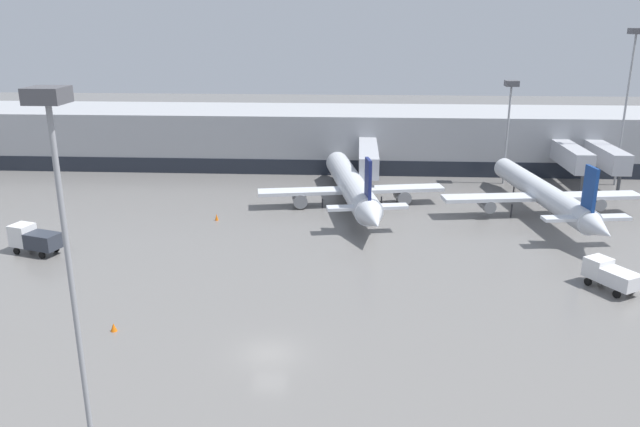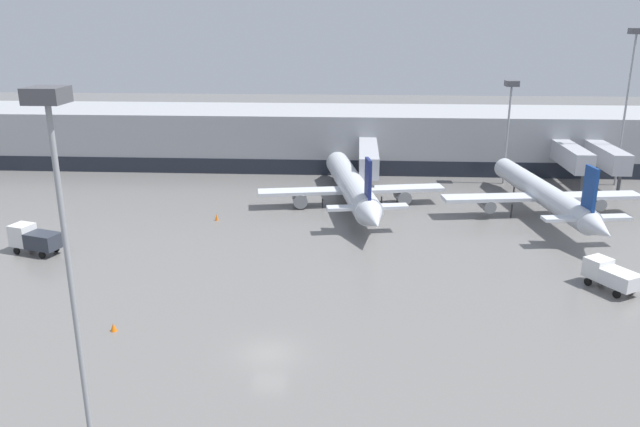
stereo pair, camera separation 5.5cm
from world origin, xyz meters
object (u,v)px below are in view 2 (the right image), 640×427
object	(u,v)px
apron_light_mast_2	(57,177)
traffic_cone_0	(113,327)
service_truck_0	(610,274)
service_truck_1	(34,238)
apron_light_mast_1	(632,66)
parked_jet_0	(352,186)
parked_jet_3	(543,193)
apron_light_mast_3	(510,101)
traffic_cone_2	(217,217)

from	to	relation	value
apron_light_mast_2	traffic_cone_0	bearing A→B (deg)	105.85
service_truck_0	traffic_cone_0	size ratio (longest dim) A/B	7.96
service_truck_1	apron_light_mast_1	world-z (taller)	apron_light_mast_1
apron_light_mast_2	service_truck_1	bearing A→B (deg)	121.84
service_truck_0	traffic_cone_0	world-z (taller)	service_truck_0
apron_light_mast_1	parked_jet_0	bearing A→B (deg)	-161.82
service_truck_0	service_truck_1	xyz separation A→B (m)	(-55.90, 5.72, 0.17)
parked_jet_3	traffic_cone_0	distance (m)	52.65
parked_jet_3	apron_light_mast_3	world-z (taller)	apron_light_mast_3
parked_jet_0	traffic_cone_2	size ratio (longest dim) A/B	42.33
service_truck_1	apron_light_mast_2	distance (m)	37.16
service_truck_0	traffic_cone_2	distance (m)	43.29
parked_jet_0	apron_light_mast_3	distance (m)	27.15
traffic_cone_2	apron_light_mast_1	size ratio (longest dim) A/B	0.04
service_truck_0	apron_light_mast_2	world-z (taller)	apron_light_mast_2
service_truck_0	traffic_cone_0	distance (m)	42.77
parked_jet_3	service_truck_1	world-z (taller)	parked_jet_3
apron_light_mast_1	service_truck_0	bearing A→B (deg)	-111.61
traffic_cone_0	apron_light_mast_3	distance (m)	63.59
traffic_cone_2	apron_light_mast_2	world-z (taller)	apron_light_mast_2
traffic_cone_0	apron_light_mast_1	world-z (taller)	apron_light_mast_1
apron_light_mast_2	apron_light_mast_1	bearing A→B (deg)	49.22
traffic_cone_0	apron_light_mast_2	xyz separation A→B (m)	(3.73, -13.15, 15.38)
service_truck_0	apron_light_mast_3	xyz separation A→B (m)	(-1.22, 37.45, 10.62)
parked_jet_3	parked_jet_0	bearing A→B (deg)	75.06
parked_jet_0	parked_jet_3	xyz separation A→B (m)	(23.38, -2.96, 0.22)
apron_light_mast_3	parked_jet_0	bearing A→B (deg)	-150.57
parked_jet_0	apron_light_mast_2	size ratio (longest dim) A/B	1.67
parked_jet_3	traffic_cone_0	xyz separation A→B (m)	(-41.48, -32.33, -2.50)
service_truck_1	apron_light_mast_1	size ratio (longest dim) A/B	0.26
parked_jet_0	apron_light_mast_1	xyz separation A→B (m)	(38.24, 12.56, 14.33)
parked_jet_0	parked_jet_3	distance (m)	23.57
traffic_cone_0	apron_light_mast_2	distance (m)	20.57
apron_light_mast_1	traffic_cone_0	bearing A→B (deg)	-139.66
parked_jet_0	service_truck_1	xyz separation A→B (m)	(-32.51, -19.23, -0.99)
apron_light_mast_1	apron_light_mast_3	size ratio (longest dim) A/B	1.47
apron_light_mast_1	apron_light_mast_3	distance (m)	16.79
parked_jet_3	traffic_cone_2	size ratio (longest dim) A/B	40.83
traffic_cone_0	apron_light_mast_3	world-z (taller)	apron_light_mast_3
apron_light_mast_2	service_truck_0	bearing A→B (deg)	31.89
parked_jet_3	service_truck_1	distance (m)	58.22
apron_light_mast_2	apron_light_mast_3	bearing A→B (deg)	59.05
service_truck_1	apron_light_mast_3	world-z (taller)	apron_light_mast_3
traffic_cone_2	apron_light_mast_2	size ratio (longest dim) A/B	0.04
traffic_cone_0	parked_jet_3	bearing A→B (deg)	37.93
service_truck_1	traffic_cone_0	size ratio (longest dim) A/B	8.65
traffic_cone_2	apron_light_mast_3	xyz separation A→B (m)	(38.30, 19.82, 11.66)
parked_jet_0	traffic_cone_2	xyz separation A→B (m)	(-16.13, -7.31, -2.20)
apron_light_mast_3	apron_light_mast_2	bearing A→B (deg)	-120.95
parked_jet_3	apron_light_mast_1	world-z (taller)	apron_light_mast_1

